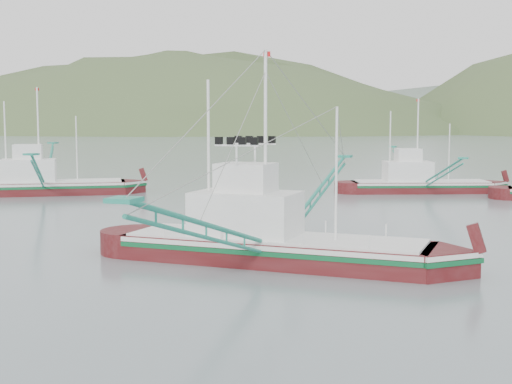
% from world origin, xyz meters
% --- Properties ---
extents(ground, '(1200.00, 1200.00, 0.00)m').
position_xyz_m(ground, '(0.00, 0.00, 0.00)').
color(ground, slate).
rests_on(ground, ground).
extents(main_boat, '(16.31, 29.37, 11.88)m').
position_xyz_m(main_boat, '(2.38, 1.51, 1.70)').
color(main_boat, '#450B0D').
rests_on(main_boat, ground).
extents(bg_boat_left, '(19.47, 25.83, 11.45)m').
position_xyz_m(bg_boat_left, '(-29.60, 26.15, 2.42)').
color(bg_boat_left, '#450B0D').
rests_on(bg_boat_left, ground).
extents(bg_boat_far, '(14.46, 24.46, 10.33)m').
position_xyz_m(bg_boat_far, '(5.51, 40.64, 2.06)').
color(bg_boat_far, '#450B0D').
rests_on(bg_boat_far, ground).
extents(headland_left, '(448.00, 308.00, 210.00)m').
position_xyz_m(headland_left, '(-180.00, 360.00, 0.00)').
color(headland_left, '#3F542B').
rests_on(headland_left, ground).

